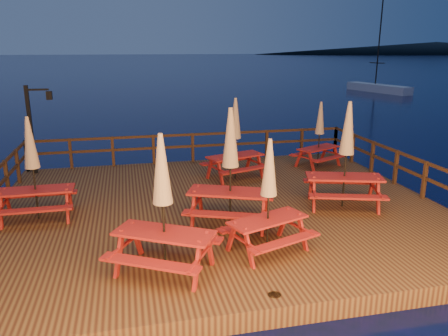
# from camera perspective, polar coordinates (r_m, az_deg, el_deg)

# --- Properties ---
(ground) EXTENTS (500.00, 500.00, 0.00)m
(ground) POSITION_cam_1_polar(r_m,az_deg,el_deg) (12.23, -0.55, -6.66)
(ground) COLOR black
(ground) RESTS_ON ground
(deck) EXTENTS (12.00, 10.00, 0.40)m
(deck) POSITION_cam_1_polar(r_m,az_deg,el_deg) (12.16, -0.55, -5.79)
(deck) COLOR #402114
(deck) RESTS_ON ground
(deck_piles) EXTENTS (11.44, 9.44, 1.40)m
(deck_piles) POSITION_cam_1_polar(r_m,az_deg,el_deg) (12.35, -0.55, -7.95)
(deck_piles) COLOR #381C11
(deck_piles) RESTS_ON ground
(railing) EXTENTS (11.80, 9.75, 1.10)m
(railing) POSITION_cam_1_polar(r_m,az_deg,el_deg) (13.51, -2.15, 0.72)
(railing) COLOR #381C11
(railing) RESTS_ON deck
(lamp_post) EXTENTS (0.85, 0.18, 3.00)m
(lamp_post) POSITION_cam_1_polar(r_m,az_deg,el_deg) (16.09, -23.46, 5.61)
(lamp_post) COLOR black
(lamp_post) RESTS_ON deck
(headland_right) EXTENTS (230.40, 86.40, 7.00)m
(headland_right) POSITION_cam_1_polar(r_m,az_deg,el_deg) (305.32, 25.98, 13.93)
(headland_right) COLOR black
(headland_right) RESTS_ON ground
(sailboat) EXTENTS (3.14, 8.03, 11.78)m
(sailboat) POSITION_cam_1_polar(r_m,az_deg,el_deg) (48.88, 19.46, 9.79)
(sailboat) COLOR silver
(sailboat) RESTS_ON ground
(picnic_table_0) EXTENTS (2.44, 2.32, 2.74)m
(picnic_table_0) POSITION_cam_1_polar(r_m,az_deg,el_deg) (8.27, -7.98, -4.46)
(picnic_table_0) COLOR maroon
(picnic_table_0) RESTS_ON deck
(picnic_table_1) EXTENTS (2.50, 2.31, 2.88)m
(picnic_table_1) POSITION_cam_1_polar(r_m,az_deg,el_deg) (10.38, 0.84, 0.30)
(picnic_table_1) COLOR maroon
(picnic_table_1) RESTS_ON deck
(picnic_table_2) EXTENTS (2.40, 2.17, 2.87)m
(picnic_table_2) POSITION_cam_1_polar(r_m,az_deg,el_deg) (12.04, 15.67, 1.85)
(picnic_table_2) COLOR maroon
(picnic_table_2) RESTS_ON deck
(picnic_table_3) EXTENTS (1.84, 1.52, 2.62)m
(picnic_table_3) POSITION_cam_1_polar(r_m,az_deg,el_deg) (11.74, -23.71, 0.09)
(picnic_table_3) COLOR maroon
(picnic_table_3) RESTS_ON deck
(picnic_table_4) EXTENTS (2.10, 1.92, 2.45)m
(picnic_table_4) POSITION_cam_1_polar(r_m,az_deg,el_deg) (9.11, 5.84, -3.46)
(picnic_table_4) COLOR maroon
(picnic_table_4) RESTS_ON deck
(picnic_table_5) EXTENTS (2.06, 1.91, 2.35)m
(picnic_table_5) POSITION_cam_1_polar(r_m,az_deg,el_deg) (16.07, 12.36, 4.45)
(picnic_table_5) COLOR maroon
(picnic_table_5) RESTS_ON deck
(picnic_table_6) EXTENTS (2.26, 2.05, 2.66)m
(picnic_table_6) POSITION_cam_1_polar(r_m,az_deg,el_deg) (14.15, 1.49, 3.98)
(picnic_table_6) COLOR maroon
(picnic_table_6) RESTS_ON deck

